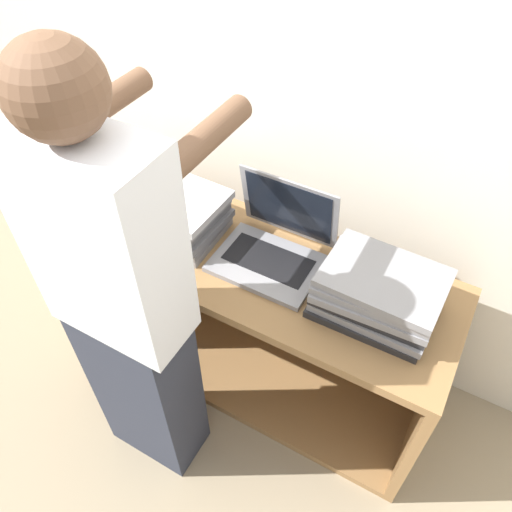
{
  "coord_description": "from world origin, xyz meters",
  "views": [
    {
      "loc": [
        0.55,
        -0.79,
        1.98
      ],
      "look_at": [
        0.0,
        0.18,
        0.82
      ],
      "focal_mm": 35.0,
      "sensor_mm": 36.0,
      "label": 1
    }
  ],
  "objects_px": {
    "laptop_stack_left": "(171,212)",
    "person": "(126,311)",
    "laptop_stack_right": "(378,293)",
    "laptop_open": "(274,245)"
  },
  "relations": [
    {
      "from": "laptop_stack_left",
      "to": "laptop_open",
      "type": "bearing_deg",
      "value": 7.65
    },
    {
      "from": "laptop_open",
      "to": "person",
      "type": "height_order",
      "value": "person"
    },
    {
      "from": "laptop_stack_left",
      "to": "person",
      "type": "height_order",
      "value": "person"
    },
    {
      "from": "laptop_stack_left",
      "to": "laptop_stack_right",
      "type": "distance_m",
      "value": 0.79
    },
    {
      "from": "laptop_open",
      "to": "laptop_stack_right",
      "type": "bearing_deg",
      "value": -7.23
    },
    {
      "from": "person",
      "to": "laptop_stack_right",
      "type": "bearing_deg",
      "value": 36.52
    },
    {
      "from": "laptop_open",
      "to": "person",
      "type": "bearing_deg",
      "value": -114.02
    },
    {
      "from": "person",
      "to": "laptop_open",
      "type": "bearing_deg",
      "value": 65.98
    },
    {
      "from": "laptop_stack_right",
      "to": "person",
      "type": "distance_m",
      "value": 0.77
    },
    {
      "from": "laptop_open",
      "to": "person",
      "type": "distance_m",
      "value": 0.56
    }
  ]
}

